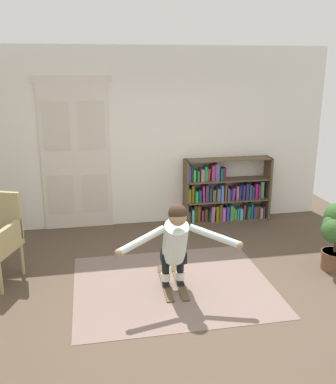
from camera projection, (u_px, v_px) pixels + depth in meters
name	position (u px, v px, depth m)	size (l,w,h in m)	color
ground_plane	(184.00, 297.00, 5.02)	(7.20, 7.20, 0.00)	#4E3F31
back_wall	(150.00, 138.00, 7.05)	(6.00, 0.10, 2.90)	silver
double_door	(76.00, 154.00, 6.85)	(1.22, 0.05, 2.45)	beige
rug	(173.00, 285.00, 5.29)	(2.40, 1.97, 0.01)	#776158
bookshelf	(224.00, 195.00, 7.36)	(1.49, 0.30, 1.09)	brown
potted_plant	(335.00, 232.00, 5.56)	(0.45, 0.46, 0.90)	brown
skis_pair	(172.00, 282.00, 5.31)	(0.30, 0.85, 0.07)	brown
person_skier	(175.00, 241.00, 4.93)	(1.41, 0.65, 1.08)	white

